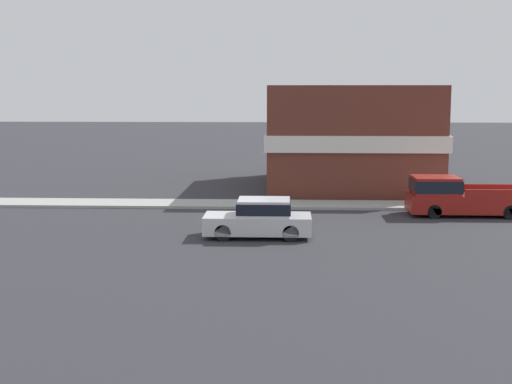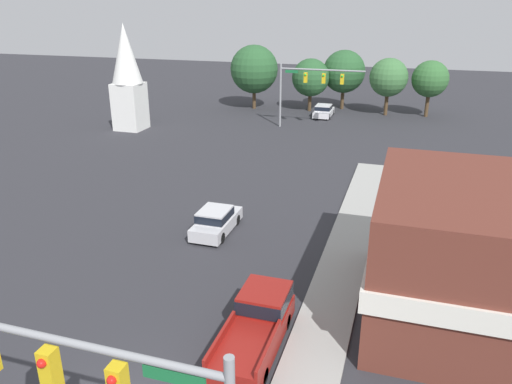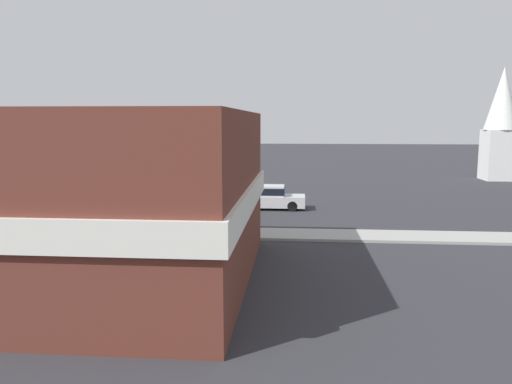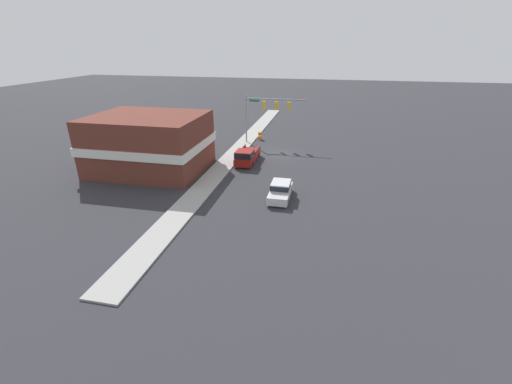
# 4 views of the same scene
# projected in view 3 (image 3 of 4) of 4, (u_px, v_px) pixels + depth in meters

# --- Properties ---
(ground_plane) EXTENTS (200.00, 200.00, 0.00)m
(ground_plane) POSITION_uv_depth(u_px,v_px,m) (57.00, 211.00, 32.43)
(ground_plane) COLOR #2D2D33
(sidewalk_curb) EXTENTS (2.40, 60.00, 0.14)m
(sidewalk_curb) POSITION_uv_depth(u_px,v_px,m) (7.00, 229.00, 26.79)
(sidewalk_curb) COLOR #9E9E99
(sidewalk_curb) RESTS_ON ground
(car_lead) EXTENTS (1.84, 4.33, 1.56)m
(car_lead) POSITION_uv_depth(u_px,v_px,m) (271.00, 197.00, 33.32)
(car_lead) COLOR black
(car_lead) RESTS_ON ground
(pickup_truck_parked) EXTENTS (2.04, 5.59, 1.86)m
(pickup_truck_parked) POSITION_uv_depth(u_px,v_px,m) (108.00, 207.00, 28.68)
(pickup_truck_parked) COLOR black
(pickup_truck_parked) RESTS_ON ground
(corner_brick_building) EXTENTS (12.27, 9.95, 6.17)m
(corner_brick_building) POSITION_uv_depth(u_px,v_px,m) (115.00, 198.00, 18.05)
(corner_brick_building) COLOR brown
(corner_brick_building) RESTS_ON ground
(church_steeple) EXTENTS (3.23, 3.23, 11.08)m
(church_steeple) POSITION_uv_depth(u_px,v_px,m) (501.00, 121.00, 49.13)
(church_steeple) COLOR white
(church_steeple) RESTS_ON ground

